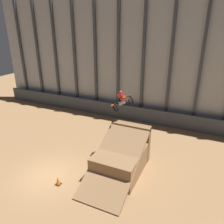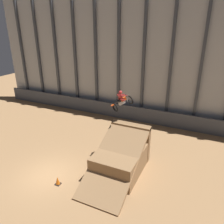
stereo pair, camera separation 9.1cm
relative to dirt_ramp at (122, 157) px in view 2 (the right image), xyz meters
name	(u,v)px [view 2 (the right image)]	position (x,y,z in m)	size (l,w,h in m)	color
ground_plane	(48,175)	(-4.36, -2.94, -1.01)	(60.00, 60.00, 0.00)	#9E754C
arena_back_wall	(119,59)	(-4.36, 9.46, 5.44)	(32.00, 0.40, 12.91)	#ADB2B7
lower_barrier	(116,110)	(-4.36, 8.65, -0.21)	(31.36, 0.20, 1.62)	#474C56
dirt_ramp	(122,157)	(0.00, 0.00, 0.00)	(3.07, 6.16, 3.03)	#966F48
rider_bike_solo	(122,101)	(-0.87, 1.97, 3.52)	(1.53, 1.77, 1.62)	black
traffic_cone_near_ramp	(58,181)	(-3.16, -3.38, -0.73)	(0.36, 0.36, 0.58)	black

